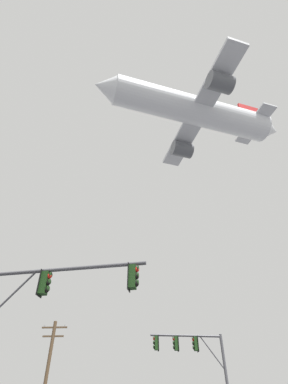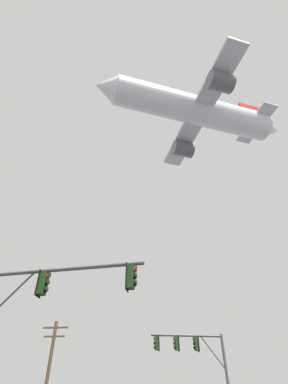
{
  "view_description": "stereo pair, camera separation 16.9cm",
  "coord_description": "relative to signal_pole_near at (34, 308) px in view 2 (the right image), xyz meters",
  "views": [
    {
      "loc": [
        0.62,
        -5.15,
        1.57
      ],
      "look_at": [
        -0.48,
        13.87,
        15.94
      ],
      "focal_mm": 28.23,
      "sensor_mm": 36.0,
      "label": 1
    },
    {
      "loc": [
        0.79,
        -5.14,
        1.57
      ],
      "look_at": [
        -0.48,
        13.87,
        15.94
      ],
      "focal_mm": 28.23,
      "sensor_mm": 36.0,
      "label": 2
    }
  ],
  "objects": [
    {
      "name": "utility_pole",
      "position": [
        -4.49,
        15.73,
        -0.48
      ],
      "size": [
        2.2,
        0.28,
        8.39
      ],
      "color": "brown",
      "rests_on": "ground"
    },
    {
      "name": "airplane",
      "position": [
        10.69,
        18.23,
        34.42
      ],
      "size": [
        29.71,
        22.95,
        8.3
      ],
      "color": "white"
    },
    {
      "name": "signal_pole_near",
      "position": [
        0.0,
        0.0,
        0.0
      ],
      "size": [
        6.6,
        1.07,
        6.58
      ],
      "color": "#4C4C51",
      "rests_on": "ground"
    },
    {
      "name": "signal_pole_far",
      "position": [
        7.08,
        12.53,
        0.09
      ],
      "size": [
        5.24,
        1.05,
        6.58
      ],
      "color": "#4C4C51",
      "rests_on": "ground"
    }
  ]
}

